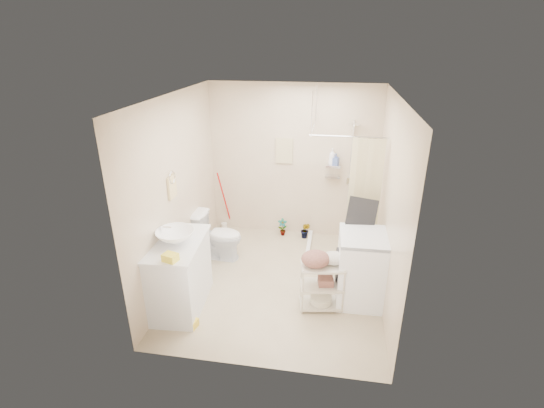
{
  "coord_description": "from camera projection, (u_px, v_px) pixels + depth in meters",
  "views": [
    {
      "loc": [
        0.68,
        -4.71,
        3.25
      ],
      "look_at": [
        -0.14,
        0.25,
        1.1
      ],
      "focal_mm": 26.0,
      "sensor_mm": 36.0,
      "label": 1
    }
  ],
  "objects": [
    {
      "name": "wall_right",
      "position": [
        389.0,
        205.0,
        4.93
      ],
      "size": [
        0.04,
        3.2,
        2.6
      ],
      "primitive_type": "cube",
      "color": "beige",
      "rests_on": "ground"
    },
    {
      "name": "floor",
      "position": [
        279.0,
        282.0,
        5.65
      ],
      "size": [
        3.2,
        3.2,
        0.0
      ],
      "primitive_type": "plane",
      "color": "#BEAF8E",
      "rests_on": "ground"
    },
    {
      "name": "floor_basket",
      "position": [
        190.0,
        322.0,
        4.76
      ],
      "size": [
        0.3,
        0.25,
        0.14
      ],
      "primitive_type": "cube",
      "rotation": [
        0.0,
        0.0,
        -0.21
      ],
      "color": "yellow",
      "rests_on": "ground"
    },
    {
      "name": "laundry_rack",
      "position": [
        322.0,
        282.0,
        4.99
      ],
      "size": [
        0.59,
        0.4,
        0.75
      ],
      "primitive_type": null,
      "rotation": [
        0.0,
        0.0,
        0.16
      ],
      "color": "beige",
      "rests_on": "ground"
    },
    {
      "name": "towel_ring",
      "position": [
        172.0,
        185.0,
        5.1
      ],
      "size": [
        0.04,
        0.22,
        0.34
      ],
      "primitive_type": null,
      "color": "#E9CF88",
      "rests_on": "wall_left"
    },
    {
      "name": "ironing_board",
      "position": [
        355.0,
        246.0,
        5.25
      ],
      "size": [
        0.39,
        0.13,
        1.35
      ],
      "primitive_type": null,
      "rotation": [
        0.0,
        0.0,
        0.05
      ],
      "color": "black",
      "rests_on": "ground"
    },
    {
      "name": "shampoo_bottle_a",
      "position": [
        332.0,
        157.0,
        6.37
      ],
      "size": [
        0.11,
        0.11,
        0.27
      ],
      "primitive_type": "imported",
      "rotation": [
        0.0,
        0.0,
        -0.11
      ],
      "color": "white",
      "rests_on": "shower"
    },
    {
      "name": "shower",
      "position": [
        343.0,
        191.0,
        6.07
      ],
      "size": [
        1.1,
        1.1,
        2.1
      ],
      "primitive_type": null,
      "color": "silver",
      "rests_on": "ground"
    },
    {
      "name": "ceiling",
      "position": [
        280.0,
        96.0,
        4.63
      ],
      "size": [
        2.8,
        3.2,
        0.04
      ],
      "primitive_type": "cube",
      "color": "silver",
      "rests_on": "ground"
    },
    {
      "name": "wall_back",
      "position": [
        293.0,
        163.0,
        6.59
      ],
      "size": [
        2.8,
        0.04,
        2.6
      ],
      "primitive_type": "cube",
      "color": "beige",
      "rests_on": "ground"
    },
    {
      "name": "washing_machine",
      "position": [
        363.0,
        268.0,
        5.11
      ],
      "size": [
        0.67,
        0.69,
        0.96
      ],
      "primitive_type": "cube",
      "rotation": [
        0.0,
        0.0,
        0.02
      ],
      "color": "white",
      "rests_on": "ground"
    },
    {
      "name": "potted_plant_b",
      "position": [
        305.0,
        230.0,
        6.83
      ],
      "size": [
        0.2,
        0.18,
        0.3
      ],
      "primitive_type": "imported",
      "rotation": [
        0.0,
        0.0,
        -0.33
      ],
      "color": "#9B4E2F",
      "rests_on": "ground"
    },
    {
      "name": "sink",
      "position": [
        175.0,
        237.0,
        4.77
      ],
      "size": [
        0.57,
        0.57,
        0.16
      ],
      "primitive_type": "imported",
      "rotation": [
        0.0,
        0.0,
        0.23
      ],
      "color": "white",
      "rests_on": "vanity"
    },
    {
      "name": "shampoo_bottle_b",
      "position": [
        336.0,
        159.0,
        6.35
      ],
      "size": [
        0.11,
        0.11,
        0.19
      ],
      "primitive_type": "imported",
      "rotation": [
        0.0,
        0.0,
        -0.36
      ],
      "color": "#455A9A",
      "rests_on": "shower"
    },
    {
      "name": "mop",
      "position": [
        223.0,
        201.0,
        7.01
      ],
      "size": [
        0.11,
        0.11,
        1.1
      ],
      "primitive_type": null,
      "rotation": [
        0.0,
        0.0,
        0.03
      ],
      "color": "#C00707",
      "rests_on": "ground"
    },
    {
      "name": "hanging_towel",
      "position": [
        284.0,
        151.0,
        6.52
      ],
      "size": [
        0.28,
        0.03,
        0.42
      ],
      "primitive_type": "cube",
      "color": "beige",
      "rests_on": "wall_back"
    },
    {
      "name": "tp_holder",
      "position": [
        185.0,
        229.0,
        5.62
      ],
      "size": [
        0.08,
        0.12,
        0.14
      ],
      "primitive_type": null,
      "color": "white",
      "rests_on": "wall_left"
    },
    {
      "name": "potted_plant_a",
      "position": [
        283.0,
        227.0,
        6.92
      ],
      "size": [
        0.19,
        0.15,
        0.31
      ],
      "primitive_type": "imported",
      "rotation": [
        0.0,
        0.0,
        0.23
      ],
      "color": "#9C5230",
      "rests_on": "ground"
    },
    {
      "name": "counter_basket",
      "position": [
        170.0,
        257.0,
        4.39
      ],
      "size": [
        0.19,
        0.16,
        0.09
      ],
      "primitive_type": "cube",
      "rotation": [
        0.0,
        0.0,
        -0.28
      ],
      "color": "yellow",
      "rests_on": "vanity"
    },
    {
      "name": "wall_front",
      "position": [
        254.0,
        262.0,
        3.69
      ],
      "size": [
        2.8,
        0.04,
        2.6
      ],
      "primitive_type": "cube",
      "color": "beige",
      "rests_on": "ground"
    },
    {
      "name": "wall_left",
      "position": [
        177.0,
        192.0,
        5.35
      ],
      "size": [
        0.04,
        3.2,
        2.6
      ],
      "primitive_type": "cube",
      "color": "beige",
      "rests_on": "ground"
    },
    {
      "name": "vanity",
      "position": [
        180.0,
        274.0,
        4.99
      ],
      "size": [
        0.66,
        1.1,
        0.93
      ],
      "primitive_type": "cube",
      "rotation": [
        0.0,
        0.0,
        0.07
      ],
      "color": "silver",
      "rests_on": "ground"
    },
    {
      "name": "toilet",
      "position": [
        218.0,
        236.0,
        6.15
      ],
      "size": [
        0.77,
        0.47,
        0.76
      ],
      "primitive_type": "imported",
      "rotation": [
        0.0,
        0.0,
        1.5
      ],
      "color": "white",
      "rests_on": "ground"
    }
  ]
}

